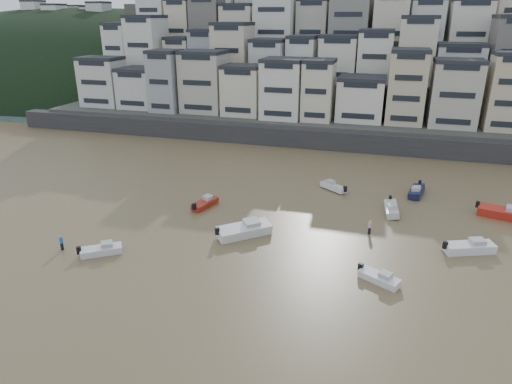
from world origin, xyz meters
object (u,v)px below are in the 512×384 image
(boat_b, at_px, (379,277))
(boat_f, at_px, (205,202))
(boat_h, at_px, (334,186))
(boat_c, at_px, (244,229))
(boat_d, at_px, (470,245))
(person_blue, at_px, (61,242))
(boat_e, at_px, (392,208))
(person_pink, at_px, (370,227))
(boat_g, at_px, (505,211))
(boat_j, at_px, (101,249))
(boat_i, at_px, (417,190))

(boat_b, bearing_deg, boat_f, -179.87)
(boat_h, distance_m, boat_c, 19.14)
(boat_d, bearing_deg, boat_h, 116.52)
(boat_b, bearing_deg, boat_c, -171.80)
(boat_d, height_order, person_blue, person_blue)
(boat_e, bearing_deg, boat_b, -8.59)
(person_blue, bearing_deg, boat_e, 30.70)
(boat_b, height_order, person_pink, person_pink)
(boat_c, xyz_separation_m, person_blue, (-17.75, -8.55, -0.06))
(boat_g, bearing_deg, boat_e, -155.36)
(boat_h, bearing_deg, boat_b, 143.89)
(person_blue, bearing_deg, person_pink, 22.67)
(boat_f, height_order, boat_c, boat_c)
(boat_h, relative_size, person_blue, 2.64)
(boat_j, xyz_separation_m, person_blue, (-4.60, -0.36, 0.24))
(person_pink, bearing_deg, boat_f, 174.47)
(boat_j, relative_size, boat_b, 1.05)
(boat_d, bearing_deg, person_pink, 150.36)
(boat_c, xyz_separation_m, boat_d, (24.00, 3.15, -0.14))
(boat_b, relative_size, person_blue, 2.50)
(boat_b, distance_m, person_blue, 32.98)
(boat_g, height_order, boat_i, boat_g)
(boat_f, relative_size, boat_g, 0.71)
(boat_g, height_order, boat_b, boat_g)
(boat_d, relative_size, boat_b, 1.33)
(boat_f, bearing_deg, boat_g, -64.07)
(boat_e, xyz_separation_m, boat_f, (-23.44, -4.86, -0.07))
(boat_j, relative_size, boat_i, 0.88)
(boat_h, bearing_deg, boat_f, 71.66)
(boat_j, bearing_deg, boat_b, -29.14)
(boat_b, bearing_deg, boat_g, 81.90)
(boat_f, height_order, boat_b, boat_f)
(boat_h, relative_size, boat_f, 0.98)
(boat_d, distance_m, boat_b, 12.45)
(boat_h, height_order, person_blue, person_blue)
(person_pink, bearing_deg, boat_b, -81.66)
(boat_f, xyz_separation_m, person_pink, (21.12, -2.04, 0.23))
(person_pink, bearing_deg, boat_i, 68.52)
(boat_f, relative_size, boat_b, 1.08)
(person_blue, bearing_deg, boat_j, 4.43)
(boat_i, distance_m, person_blue, 45.94)
(boat_d, bearing_deg, boat_i, 85.16)
(boat_g, bearing_deg, boat_f, -154.00)
(boat_c, relative_size, person_blue, 3.93)
(boat_b, xyz_separation_m, person_pink, (-1.48, 10.10, 0.28))
(boat_c, distance_m, person_blue, 19.70)
(boat_h, bearing_deg, boat_d, 174.90)
(boat_b, height_order, person_blue, person_blue)
(person_pink, bearing_deg, boat_h, 114.03)
(boat_b, xyz_separation_m, boat_i, (4.11, 24.30, 0.12))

